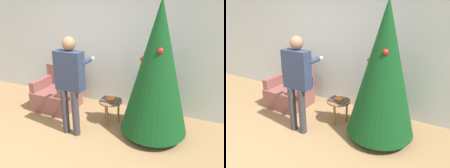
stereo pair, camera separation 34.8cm
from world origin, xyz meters
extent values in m
plane|color=#99754C|center=(0.00, 0.00, 0.00)|extent=(14.00, 14.00, 0.00)
cube|color=silver|center=(0.00, 2.23, 1.35)|extent=(8.00, 0.06, 2.70)
cylinder|color=brown|center=(1.37, 1.37, 0.06)|extent=(0.10, 0.10, 0.11)
cone|color=#0F4219|center=(1.37, 1.37, 1.18)|extent=(1.10, 1.10, 2.12)
sphere|color=red|center=(1.44, 1.18, 1.51)|extent=(0.08, 0.08, 0.08)
sphere|color=red|center=(1.12, 1.41, 1.29)|extent=(0.09, 0.09, 0.09)
sphere|color=gold|center=(1.24, 1.59, 1.27)|extent=(0.07, 0.07, 0.07)
cube|color=brown|center=(-0.74, 1.50, 0.21)|extent=(0.80, 0.76, 0.42)
cube|color=brown|center=(-0.74, 1.81, 0.64)|extent=(0.80, 0.14, 0.45)
cube|color=brown|center=(-1.08, 1.50, 0.52)|extent=(0.12, 0.68, 0.21)
cube|color=brown|center=(-0.40, 1.50, 0.52)|extent=(0.12, 0.68, 0.21)
cylinder|color=#38383D|center=(-0.03, 0.81, 0.40)|extent=(0.12, 0.12, 0.80)
cylinder|color=#38383D|center=(0.18, 0.81, 0.40)|extent=(0.12, 0.12, 0.80)
cube|color=#2D3856|center=(0.08, 0.87, 1.12)|extent=(0.46, 0.20, 0.64)
sphere|color=#936B4C|center=(0.08, 0.91, 1.55)|extent=(0.22, 0.22, 0.22)
cylinder|color=#2D3856|center=(-0.12, 1.06, 1.25)|extent=(0.08, 0.30, 0.08)
cylinder|color=#2D3856|center=(0.27, 1.06, 1.25)|extent=(0.08, 0.30, 0.08)
cube|color=white|center=(0.27, 1.25, 1.25)|extent=(0.04, 0.14, 0.04)
cylinder|color=olive|center=(0.54, 1.43, 0.43)|extent=(0.44, 0.44, 0.03)
cylinder|color=olive|center=(0.54, 1.27, 0.21)|extent=(0.04, 0.04, 0.42)
cylinder|color=olive|center=(0.67, 1.50, 0.21)|extent=(0.04, 0.04, 0.42)
cylinder|color=olive|center=(0.41, 1.50, 0.21)|extent=(0.04, 0.04, 0.42)
cube|color=#38383D|center=(0.54, 1.43, 0.46)|extent=(0.34, 0.25, 0.02)
cube|color=orange|center=(0.54, 1.43, 0.48)|extent=(0.16, 0.12, 0.02)
camera|label=1|loc=(2.04, -1.88, 2.18)|focal=35.00mm
camera|label=2|loc=(2.35, -1.72, 2.18)|focal=35.00mm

